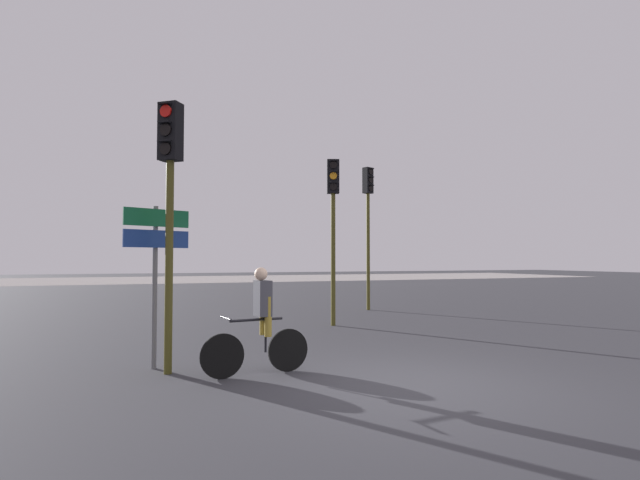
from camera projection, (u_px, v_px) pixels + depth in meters
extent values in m
plane|color=#333338|center=(413.00, 387.00, 6.82)|extent=(120.00, 120.00, 0.00)
cube|color=#9E937F|center=(179.00, 279.00, 43.69)|extent=(80.00, 16.00, 0.01)
cylinder|color=#4C4719|center=(333.00, 259.00, 13.19)|extent=(0.12, 0.12, 3.50)
cube|color=black|center=(333.00, 177.00, 13.27)|extent=(0.38, 0.33, 0.90)
cylinder|color=black|center=(333.00, 165.00, 13.15)|extent=(0.19, 0.09, 0.19)
cube|color=black|center=(333.00, 161.00, 13.13)|extent=(0.22, 0.17, 0.02)
cylinder|color=orange|center=(333.00, 176.00, 13.14)|extent=(0.19, 0.09, 0.19)
cube|color=black|center=(333.00, 171.00, 13.12)|extent=(0.22, 0.17, 0.02)
cylinder|color=black|center=(333.00, 187.00, 13.13)|extent=(0.19, 0.09, 0.19)
cube|color=black|center=(333.00, 182.00, 13.11)|extent=(0.22, 0.17, 0.02)
cylinder|color=#4C4719|center=(368.00, 251.00, 17.26)|extent=(0.12, 0.12, 4.04)
cube|color=black|center=(368.00, 181.00, 17.36)|extent=(0.39, 0.34, 0.90)
cylinder|color=black|center=(371.00, 172.00, 17.27)|extent=(0.19, 0.10, 0.19)
cube|color=black|center=(371.00, 169.00, 17.26)|extent=(0.22, 0.18, 0.02)
cylinder|color=black|center=(371.00, 180.00, 17.26)|extent=(0.19, 0.10, 0.19)
cube|color=black|center=(371.00, 177.00, 17.25)|extent=(0.22, 0.18, 0.02)
cylinder|color=black|center=(371.00, 188.00, 17.25)|extent=(0.19, 0.10, 0.19)
cube|color=black|center=(371.00, 185.00, 17.24)|extent=(0.22, 0.18, 0.02)
cylinder|color=#4C4719|center=(169.00, 266.00, 7.64)|extent=(0.12, 0.12, 3.27)
cube|color=black|center=(171.00, 132.00, 7.73)|extent=(0.40, 0.38, 0.90)
cylinder|color=red|center=(166.00, 111.00, 7.61)|extent=(0.17, 0.14, 0.19)
cube|color=black|center=(165.00, 103.00, 7.59)|extent=(0.22, 0.21, 0.02)
cylinder|color=black|center=(166.00, 130.00, 7.60)|extent=(0.17, 0.14, 0.19)
cube|color=black|center=(165.00, 122.00, 7.58)|extent=(0.22, 0.21, 0.02)
cylinder|color=black|center=(165.00, 149.00, 7.59)|extent=(0.17, 0.14, 0.19)
cube|color=black|center=(165.00, 141.00, 7.57)|extent=(0.22, 0.21, 0.02)
cylinder|color=slate|center=(155.00, 287.00, 8.00)|extent=(0.08, 0.08, 2.60)
cube|color=#116038|center=(157.00, 218.00, 8.00)|extent=(1.02, 0.47, 0.28)
cube|color=navy|center=(157.00, 239.00, 7.99)|extent=(1.02, 0.47, 0.28)
cylinder|color=black|center=(222.00, 356.00, 7.27)|extent=(0.66, 0.13, 0.66)
cylinder|color=black|center=(288.00, 350.00, 7.76)|extent=(0.66, 0.13, 0.66)
cylinder|color=black|center=(256.00, 320.00, 7.53)|extent=(0.84, 0.15, 0.04)
cylinder|color=black|center=(266.00, 334.00, 7.59)|extent=(0.04, 0.04, 0.55)
cylinder|color=black|center=(226.00, 318.00, 7.31)|extent=(0.09, 0.46, 0.03)
cylinder|color=olive|center=(263.00, 315.00, 7.69)|extent=(0.11, 0.11, 0.60)
cylinder|color=olive|center=(268.00, 317.00, 7.51)|extent=(0.11, 0.11, 0.60)
cube|color=#3F3F47|center=(263.00, 298.00, 7.59)|extent=(0.24, 0.32, 0.54)
sphere|color=beige|center=(261.00, 274.00, 7.59)|extent=(0.20, 0.20, 0.20)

